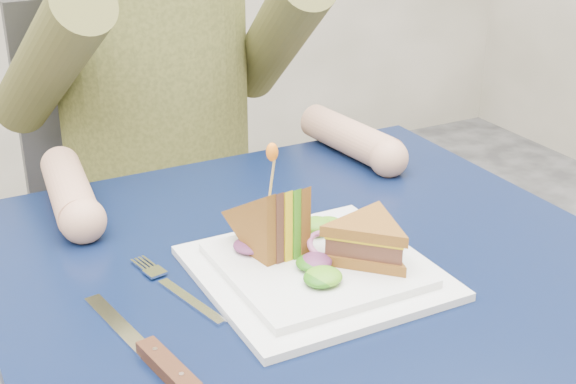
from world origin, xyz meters
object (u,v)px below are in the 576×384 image
plate (315,269)px  fork (178,290)px  knife (158,359)px  chair (148,199)px  sandwich_flat (368,241)px  table (318,321)px  sandwich_upright (273,225)px  diner (153,22)px

plate → fork: size_ratio=1.46×
fork → knife: size_ratio=0.81×
chair → sandwich_flat: 0.77m
chair → knife: 0.84m
table → sandwich_flat: sandwich_flat is taller
table → chair: size_ratio=0.81×
table → fork: size_ratio=4.21×
table → plate: 0.09m
table → chair: chair is taller
fork → plate: bearing=-14.4°
sandwich_flat → sandwich_upright: size_ratio=1.30×
diner → chair: bearing=90.0°
sandwich_upright → chair: bearing=85.7°
sandwich_flat → fork: bearing=162.9°
table → sandwich_flat: (0.04, -0.05, 0.12)m
diner → fork: (-0.17, -0.55, -0.18)m
knife → diner: bearing=70.6°
chair → knife: chair is taller
sandwich_flat → plate: bearing=155.6°
diner → plate: size_ratio=2.87×
diner → sandwich_upright: bearing=-95.2°
chair → diner: size_ratio=1.25×
sandwich_flat → knife: size_ratio=0.75×
fork → knife: knife is taller
fork → sandwich_upright: bearing=2.4°
knife → fork: bearing=61.6°
sandwich_upright → fork: 0.13m
sandwich_flat → fork: (-0.21, 0.06, -0.04)m
table → plate: (-0.02, -0.02, 0.09)m
sandwich_flat → knife: 0.28m
table → sandwich_flat: size_ratio=4.54×
table → diner: size_ratio=1.01×
knife → plate: bearing=19.6°
diner → fork: diner is taller
sandwich_upright → knife: (-0.19, -0.12, -0.05)m
table → sandwich_upright: (-0.05, 0.02, 0.13)m
table → chair: (0.00, 0.68, -0.11)m
plate → sandwich_upright: size_ratio=2.05×
sandwich_flat → table: bearing=129.8°
diner → knife: 0.73m
chair → fork: size_ratio=5.22×
table → sandwich_upright: size_ratio=5.90×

